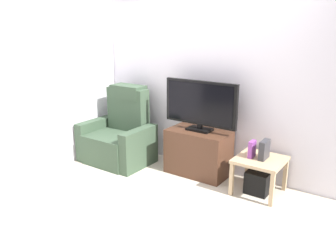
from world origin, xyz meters
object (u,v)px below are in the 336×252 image
(tv_stand, at_px, (198,152))
(subwoofer_box, at_px, (258,182))
(recliner_armchair, at_px, (120,136))
(game_console, at_px, (264,150))
(television, at_px, (200,105))
(side_table, at_px, (260,164))
(book_upright, at_px, (252,149))

(tv_stand, bearing_deg, subwoofer_box, -4.32)
(tv_stand, xyz_separation_m, recliner_armchair, (-1.18, -0.24, 0.07))
(game_console, bearing_deg, recliner_armchair, -174.98)
(recliner_armchair, distance_m, subwoofer_box, 2.06)
(television, bearing_deg, subwoofer_box, -5.56)
(recliner_armchair, relative_size, side_table, 2.00)
(subwoofer_box, xyz_separation_m, book_upright, (-0.10, -0.02, 0.40))
(book_upright, xyz_separation_m, game_console, (0.14, 0.03, 0.01))
(tv_stand, height_order, book_upright, book_upright)
(side_table, distance_m, subwoofer_box, 0.23)
(subwoofer_box, bearing_deg, tv_stand, 175.68)
(television, height_order, game_console, television)
(recliner_armchair, bearing_deg, tv_stand, 1.82)
(television, xyz_separation_m, game_console, (0.90, -0.07, -0.40))
(game_console, bearing_deg, tv_stand, 176.48)
(book_upright, bearing_deg, tv_stand, 173.62)
(television, height_order, book_upright, television)
(book_upright, bearing_deg, subwoofer_box, 11.31)
(tv_stand, relative_size, game_console, 3.63)
(tv_stand, bearing_deg, television, 90.00)
(tv_stand, bearing_deg, book_upright, -6.38)
(side_table, height_order, game_console, game_console)
(recliner_armchair, bearing_deg, television, 2.69)
(television, distance_m, subwoofer_box, 1.18)
(book_upright, height_order, game_console, game_console)
(side_table, relative_size, game_console, 2.42)
(tv_stand, xyz_separation_m, book_upright, (0.76, -0.09, 0.23))
(tv_stand, bearing_deg, side_table, -4.32)
(recliner_armchair, xyz_separation_m, side_table, (2.04, 0.17, -0.01))
(subwoofer_box, bearing_deg, recliner_armchair, -175.17)
(recliner_armchair, distance_m, side_table, 2.05)
(tv_stand, relative_size, subwoofer_box, 3.04)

